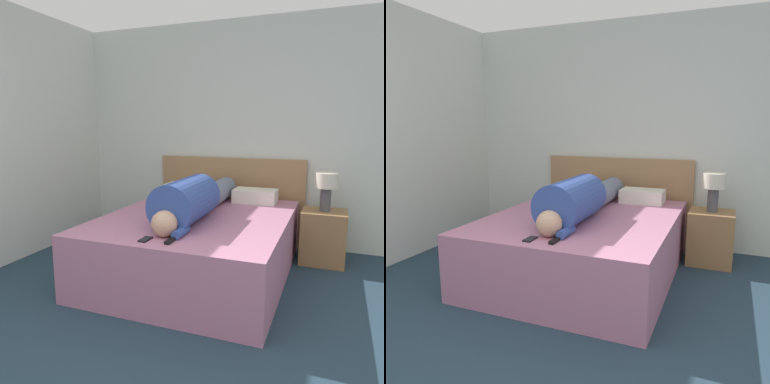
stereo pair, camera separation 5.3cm
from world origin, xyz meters
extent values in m
cube|color=silver|center=(0.00, 3.27, 1.30)|extent=(5.41, 0.06, 2.60)
cube|color=silver|center=(-2.13, 1.62, 1.30)|extent=(0.06, 4.44, 2.60)
cube|color=#B2708E|center=(-0.21, 2.09, 0.29)|extent=(1.65, 2.05, 0.57)
cube|color=#A37A51|center=(-0.21, 3.20, 0.51)|extent=(1.77, 0.04, 1.02)
cube|color=olive|center=(0.90, 2.82, 0.27)|extent=(0.44, 0.40, 0.55)
cylinder|color=#4C4C51|center=(0.90, 2.82, 0.67)|extent=(0.11, 0.11, 0.24)
cylinder|color=beige|center=(0.90, 2.82, 0.86)|extent=(0.22, 0.22, 0.15)
sphere|color=tan|center=(-0.21, 1.36, 0.67)|extent=(0.20, 0.20, 0.20)
cylinder|color=#334C99|center=(-0.21, 1.79, 0.76)|extent=(0.39, 0.75, 0.39)
cylinder|color=slate|center=(-0.21, 2.61, 0.69)|extent=(0.24, 0.89, 0.24)
cylinder|color=#334C99|center=(-0.09, 1.41, 0.61)|extent=(0.07, 0.22, 0.07)
cube|color=silver|center=(-0.63, 2.86, 0.65)|extent=(0.48, 0.28, 0.16)
cube|color=silver|center=(0.17, 2.86, 0.64)|extent=(0.46, 0.28, 0.15)
cube|color=black|center=(-0.11, 1.25, 0.58)|extent=(0.04, 0.15, 0.02)
cube|color=black|center=(-0.30, 1.23, 0.58)|extent=(0.06, 0.13, 0.01)
camera|label=1|loc=(0.99, -1.13, 1.42)|focal=35.00mm
camera|label=2|loc=(1.04, -1.11, 1.42)|focal=35.00mm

